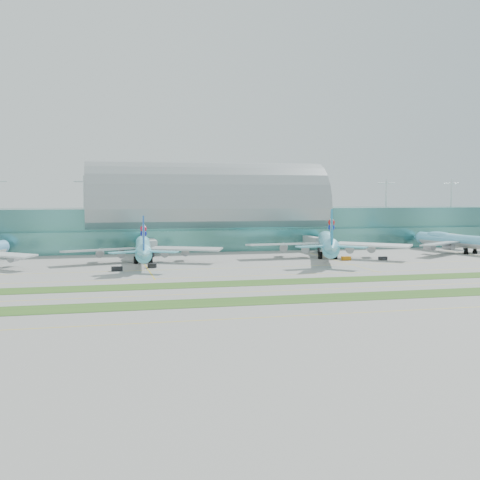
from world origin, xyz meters
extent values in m
plane|color=gray|center=(0.00, 0.00, 0.00)|extent=(700.00, 700.00, 0.00)
cube|color=#3D7A75|center=(0.00, 130.00, 10.00)|extent=(340.00, 42.00, 20.00)
cube|color=#3D7A75|center=(0.00, 106.00, 5.00)|extent=(340.00, 8.00, 10.00)
ellipsoid|color=#9EA5A8|center=(0.00, 130.00, 20.00)|extent=(340.00, 46.20, 16.17)
cylinder|color=white|center=(0.00, 130.00, 28.00)|extent=(0.80, 0.80, 16.00)
cube|color=#B2B7B7|center=(-31.00, 95.00, 5.50)|extent=(3.50, 22.00, 3.00)
cylinder|color=black|center=(-31.00, 85.00, 2.00)|extent=(1.00, 1.00, 4.00)
cube|color=#B2B7B7|center=(44.00, 95.00, 5.50)|extent=(3.50, 22.00, 3.00)
cylinder|color=black|center=(44.00, 85.00, 2.00)|extent=(1.00, 1.00, 4.00)
cube|color=#B2B7B7|center=(119.00, 95.00, 5.50)|extent=(3.50, 22.00, 3.00)
cylinder|color=black|center=(119.00, 85.00, 2.00)|extent=(1.00, 1.00, 4.00)
cube|color=#2D591E|center=(0.00, -28.00, 0.04)|extent=(420.00, 12.00, 0.08)
cube|color=#2D591E|center=(0.00, 2.00, 0.04)|extent=(420.00, 12.00, 0.08)
cube|color=yellow|center=(0.00, -48.00, 0.01)|extent=(420.00, 0.35, 0.01)
cube|color=yellow|center=(0.00, -14.00, 0.01)|extent=(420.00, 0.35, 0.01)
cube|color=yellow|center=(0.00, 18.00, 0.01)|extent=(420.00, 0.35, 0.01)
cube|color=yellow|center=(0.00, 40.00, 0.01)|extent=(420.00, 0.35, 0.01)
cone|color=#67AFE4|center=(-91.06, 91.77, 5.41)|extent=(6.67, 6.03, 5.50)
cube|color=white|center=(-86.61, 56.83, 5.05)|extent=(24.31, 22.68, 1.08)
cylinder|color=#94979C|center=(-88.75, 62.68, 3.19)|extent=(4.48, 5.61, 3.02)
cylinder|color=#69D1E7|center=(-36.68, 65.60, 5.72)|extent=(9.61, 58.34, 5.81)
ellipsoid|color=#69D1E7|center=(-35.61, 81.83, 7.31)|extent=(6.67, 17.98, 4.14)
cone|color=#69D1E7|center=(-34.62, 96.83, 5.72)|extent=(6.10, 5.06, 5.81)
cone|color=#69D1E7|center=(-38.83, 32.88, 6.84)|extent=(6.06, 8.78, 5.52)
cube|color=silver|center=(-53.63, 64.84, 5.34)|extent=(28.90, 15.49, 1.14)
cylinder|color=gray|center=(-49.09, 69.61, 3.37)|extent=(3.52, 5.35, 3.19)
cube|color=silver|center=(-19.97, 62.63, 5.34)|extent=(28.38, 18.57, 1.14)
cylinder|color=gray|center=(-23.85, 67.95, 3.37)|extent=(3.52, 5.35, 3.19)
cube|color=blue|center=(-38.71, 34.75, 12.74)|extent=(1.37, 12.32, 13.51)
cylinder|color=white|center=(-38.65, 35.69, 14.15)|extent=(1.14, 4.54, 4.50)
cylinder|color=black|center=(-35.23, 87.63, 1.41)|extent=(1.69, 1.69, 2.81)
cylinder|color=black|center=(-39.73, 62.05, 1.41)|extent=(1.69, 1.69, 2.81)
cylinder|color=black|center=(-34.12, 61.68, 1.41)|extent=(1.69, 1.69, 2.81)
cylinder|color=#67CAE3|center=(40.14, 64.55, 6.29)|extent=(27.18, 62.39, 6.39)
ellipsoid|color=#67CAE3|center=(46.06, 81.43, 8.04)|extent=(12.16, 20.33, 4.55)
cone|color=#67CAE3|center=(51.54, 97.02, 6.29)|extent=(7.73, 6.98, 6.39)
cone|color=#67CAE3|center=(28.20, 30.52, 7.52)|extent=(8.80, 10.76, 6.07)
cube|color=white|center=(21.96, 68.75, 5.87)|extent=(31.24, 9.18, 1.26)
cylinder|color=#919499|center=(28.17, 72.46, 3.71)|extent=(5.18, 6.51, 3.50)
cube|color=white|center=(56.96, 56.46, 5.87)|extent=(28.33, 26.24, 1.26)
cylinder|color=#919499|center=(54.42, 63.25, 3.71)|extent=(5.18, 6.51, 3.50)
cube|color=teal|center=(28.88, 32.47, 14.01)|extent=(5.07, 12.98, 14.85)
cylinder|color=silver|center=(29.22, 33.44, 15.56)|extent=(2.51, 4.97, 4.95)
cylinder|color=black|center=(48.18, 87.45, 1.55)|extent=(1.85, 1.85, 3.09)
cylinder|color=black|center=(35.86, 61.68, 1.55)|extent=(1.85, 1.85, 3.09)
cylinder|color=black|center=(41.69, 59.64, 1.55)|extent=(1.85, 1.85, 3.09)
cylinder|color=#6DCAF1|center=(108.43, 69.28, 5.55)|extent=(18.10, 56.29, 5.65)
ellipsoid|color=#6DCAF1|center=(104.90, 84.69, 7.11)|extent=(9.06, 17.93, 4.02)
cone|color=#6DCAF1|center=(101.65, 98.93, 5.55)|extent=(6.52, 5.70, 5.65)
cube|color=silver|center=(92.86, 63.85, 5.19)|extent=(26.33, 21.25, 1.11)
cylinder|color=gray|center=(95.76, 69.56, 3.28)|extent=(4.14, 5.57, 3.10)
cylinder|color=gray|center=(119.72, 75.04, 3.28)|extent=(4.14, 5.57, 3.10)
cylinder|color=black|center=(103.64, 90.19, 1.37)|extent=(1.64, 1.64, 2.73)
cylinder|color=black|center=(106.58, 65.12, 1.37)|extent=(1.64, 1.64, 2.73)
cylinder|color=black|center=(111.90, 66.34, 1.37)|extent=(1.64, 1.64, 2.73)
cube|color=black|center=(-47.62, 40.44, 0.81)|extent=(3.91, 1.94, 1.63)
cube|color=black|center=(-34.78, 47.32, 0.82)|extent=(3.48, 2.60, 1.64)
cube|color=#C36D0B|center=(44.17, 54.28, 0.81)|extent=(3.67, 2.26, 1.61)
cube|color=black|center=(59.01, 51.45, 0.72)|extent=(3.74, 2.34, 1.44)
camera|label=1|loc=(-53.97, -171.92, 26.45)|focal=45.00mm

